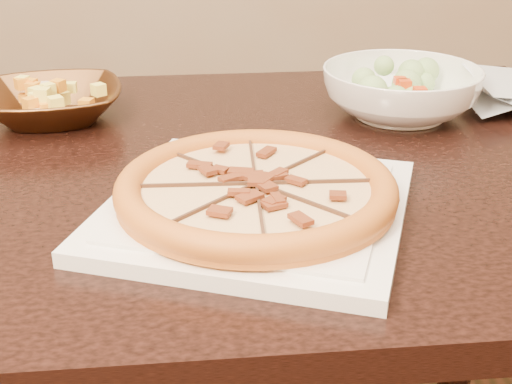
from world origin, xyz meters
TOP-DOWN VIEW (x-y plane):
  - dining_table at (-0.02, 0.18)m, footprint 1.37×0.92m
  - plate at (0.09, 0.01)m, footprint 0.41×0.41m
  - pizza at (0.09, 0.01)m, footprint 0.32×0.32m
  - bronze_bowl at (-0.21, 0.36)m, footprint 0.25×0.25m
  - mixed_dish at (-0.21, 0.36)m, footprint 0.11×0.11m
  - salad_bowl at (0.34, 0.35)m, footprint 0.26×0.26m
  - salad at (0.33, 0.35)m, footprint 0.12×0.11m
  - cling_film at (0.51, 0.37)m, footprint 0.17×0.14m

SIDE VIEW (x-z plane):
  - dining_table at x=-0.02m, z-range 0.27..1.02m
  - plate at x=0.09m, z-range 0.75..0.77m
  - cling_film at x=0.51m, z-range 0.75..0.80m
  - bronze_bowl at x=-0.21m, z-range 0.75..0.80m
  - pizza at x=0.09m, z-range 0.77..0.80m
  - salad_bowl at x=0.34m, z-range 0.75..0.83m
  - mixed_dish at x=-0.21m, z-range 0.80..0.83m
  - salad at x=0.33m, z-range 0.83..0.86m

